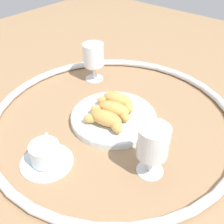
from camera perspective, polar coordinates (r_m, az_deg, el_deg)
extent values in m
plane|color=#997551|center=(0.85, 0.32, -1.68)|extent=(2.20, 2.20, 0.00)
torus|color=silver|center=(0.84, 0.32, -1.05)|extent=(0.75, 0.75, 0.02)
cylinder|color=silver|center=(0.84, 0.00, -1.14)|extent=(0.26, 0.26, 0.02)
torus|color=silver|center=(0.84, 0.00, -0.66)|extent=(0.26, 0.26, 0.01)
ellipsoid|color=#D6994C|center=(0.86, 1.19, 2.61)|extent=(0.11, 0.07, 0.04)
ellipsoid|color=#D6994C|center=(0.87, -1.70, 2.49)|extent=(0.05, 0.05, 0.03)
ellipsoid|color=#D6994C|center=(0.84, 3.36, 0.94)|extent=(0.05, 0.04, 0.03)
ellipsoid|color=#D6994C|center=(0.82, 0.00, 0.77)|extent=(0.11, 0.07, 0.04)
ellipsoid|color=#D6994C|center=(0.83, -3.02, 0.61)|extent=(0.05, 0.05, 0.03)
ellipsoid|color=#D6994C|center=(0.80, 2.30, -0.99)|extent=(0.05, 0.04, 0.03)
ellipsoid|color=#D6994C|center=(0.79, -1.30, -1.26)|extent=(0.11, 0.07, 0.04)
ellipsoid|color=#D6994C|center=(0.80, -4.41, -1.30)|extent=(0.05, 0.05, 0.03)
ellipsoid|color=#D6994C|center=(0.77, 0.97, -3.22)|extent=(0.05, 0.04, 0.03)
cylinder|color=silver|center=(0.74, -13.37, -9.94)|extent=(0.14, 0.14, 0.01)
cylinder|color=silver|center=(0.72, -13.72, -8.28)|extent=(0.08, 0.08, 0.05)
cylinder|color=brown|center=(0.70, -13.98, -7.01)|extent=(0.07, 0.07, 0.01)
torus|color=silver|center=(0.75, -13.38, -5.68)|extent=(0.04, 0.04, 0.04)
cylinder|color=white|center=(0.71, 7.84, -11.84)|extent=(0.07, 0.07, 0.01)
cylinder|color=white|center=(0.68, 8.05, -10.19)|extent=(0.01, 0.01, 0.05)
cylinder|color=white|center=(0.64, 8.56, -6.08)|extent=(0.08, 0.08, 0.08)
cylinder|color=#E0CC4C|center=(0.64, 8.49, -6.64)|extent=(0.07, 0.07, 0.06)
cylinder|color=white|center=(1.06, -3.68, 7.00)|extent=(0.07, 0.07, 0.01)
cylinder|color=white|center=(1.04, -3.74, 8.43)|extent=(0.01, 0.01, 0.05)
cylinder|color=white|center=(1.01, -3.89, 11.78)|extent=(0.08, 0.08, 0.08)
cylinder|color=yellow|center=(1.01, -3.87, 11.24)|extent=(0.07, 0.07, 0.05)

